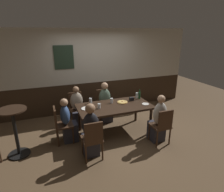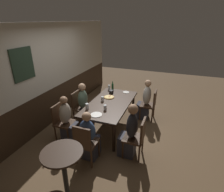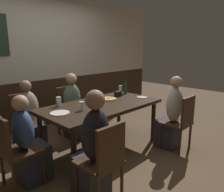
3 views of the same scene
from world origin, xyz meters
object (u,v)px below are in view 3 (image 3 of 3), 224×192
Objects in this scene: person_right_near at (171,118)px; plate_white_large at (60,113)px; person_left_far at (30,123)px; chair_mid_far at (69,108)px; pint_glass_stout at (120,90)px; plate_white_small at (142,97)px; dining_table at (102,109)px; pint_glass_amber at (59,102)px; chair_head_west at (14,148)px; beer_bottle_green at (125,88)px; pizza at (108,99)px; highball_clear at (93,98)px; person_mid_far at (74,111)px; pint_glass_pale at (82,106)px; chair_right_near at (181,120)px; person_left_near at (93,153)px; chair_left_near at (104,159)px; person_head_west at (29,147)px; condiment_caddy at (118,94)px; chair_left_far at (25,118)px.

person_right_near reaches higher than plate_white_large.
chair_mid_far is at bearing 11.40° from person_left_far.
pint_glass_stout is 0.79× the size of plate_white_small.
pint_glass_amber is (-0.52, 0.37, 0.14)m from dining_table.
chair_head_west is at bearing -155.75° from pint_glass_amber.
beer_bottle_green reaches higher than plate_white_large.
person_left_far reaches higher than plate_white_large.
plate_white_small reaches higher than dining_table.
highball_clear is (-0.28, 0.07, 0.05)m from pizza.
pint_glass_pale is (-0.41, -0.77, 0.31)m from person_mid_far.
person_left_near reaches higher than chair_right_near.
person_head_west is (-0.36, 0.89, -0.05)m from chair_left_near.
pizza is at bearing -169.11° from beer_bottle_green.
highball_clear is (-0.81, -0.13, -0.00)m from pint_glass_stout.
person_head_west is at bearing -142.71° from chair_mid_far.
chair_left_near is 4.89× the size of plate_white_small.
person_left_near is at bearing -63.77° from person_head_west.
chair_right_near is 0.76× the size of person_right_near.
pint_glass_pale is at bearing -113.96° from chair_mid_far.
chair_head_west is at bearing 157.44° from chair_right_near.
highball_clear is at bearing -90.47° from person_mid_far.
pint_glass_pale is 0.31m from plate_white_large.
condiment_caddy is at bearing 17.92° from dining_table.
chair_left_near and chair_right_near have the same top height.
highball_clear is 0.83m from beer_bottle_green.
pint_glass_stout reaches higher than dining_table.
chair_right_near is 7.11× the size of highball_clear.
dining_table is 1.22m from chair_left_near.
beer_bottle_green reaches higher than pizza.
dining_table is 1.71× the size of person_head_west.
beer_bottle_green is at bearing -75.91° from pint_glass_stout.
dining_table is at bearing -90.00° from chair_mid_far.
person_mid_far is at bearing 135.59° from condiment_caddy.
pizza is 1.97× the size of pint_glass_amber.
pint_glass_amber is 0.53× the size of beer_bottle_green.
chair_left_near is 7.29× the size of pint_glass_pale.
dining_table is at bearing 132.28° from chair_right_near.
pint_glass_pale is at bearing 172.78° from plate_white_small.
pint_glass_pale is at bearing -66.79° from chair_left_far.
person_left_far is (-0.81, -0.16, -0.03)m from chair_mid_far.
chair_head_west is 1.38m from highball_clear.
chair_mid_far is (-0.81, 1.79, 0.00)m from chair_right_near.
chair_mid_far is 0.76× the size of person_right_near.
person_left_near is 9.59× the size of highball_clear.
person_right_near is at bearing -27.37° from plate_white_large.
chair_mid_far is (1.34, 0.89, 0.00)m from chair_head_west.
condiment_caddy is (1.90, 0.18, 0.29)m from chair_head_west.
chair_head_west reaches higher than plate_white_small.
chair_right_near is 2.30m from person_left_far.
dining_table is 1.59× the size of person_right_near.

